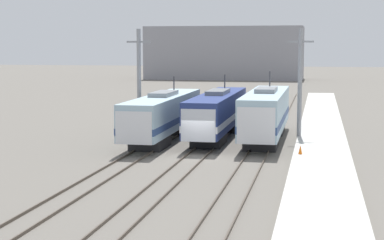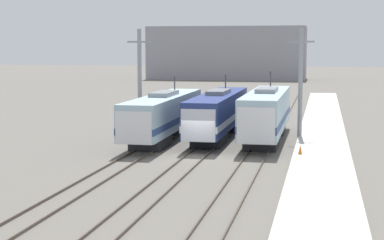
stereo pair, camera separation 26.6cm
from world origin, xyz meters
The scene contains 12 objects.
ground_plane centered at (0.00, 0.00, 0.00)m, with size 400.00×400.00×0.00m, color #666059.
rail_pair_far_left centered at (-4.21, 0.00, 0.07)m, with size 1.51×120.00×0.15m.
rail_pair_center centered at (0.00, 0.00, 0.07)m, with size 1.51×120.00×0.15m.
rail_pair_far_right centered at (4.21, 0.00, 0.07)m, with size 1.51×120.00×0.15m.
locomotive_far_left centered at (-4.21, 6.95, 2.10)m, with size 2.92×17.76×5.15m.
locomotive_center centered at (0.00, 9.46, 2.12)m, with size 2.80×18.28×5.23m.
locomotive_far_right centered at (4.21, 8.35, 2.26)m, with size 2.98×17.04×5.63m.
catenary_tower_left centered at (-6.96, 9.75, 4.81)m, with size 2.13×0.36×9.32m.
catenary_tower_right centered at (6.93, 9.75, 4.81)m, with size 2.13×0.36×9.32m.
platform centered at (8.81, 0.00, 0.17)m, with size 4.00×120.00×0.33m.
traffic_cone centered at (7.32, 0.57, 0.65)m, with size 0.28×0.28×0.64m.
depot_building centered at (-13.47, 106.03, 6.13)m, with size 36.38×13.44×12.26m.
Camera 1 is at (8.53, -44.27, 7.89)m, focal length 60.00 mm.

